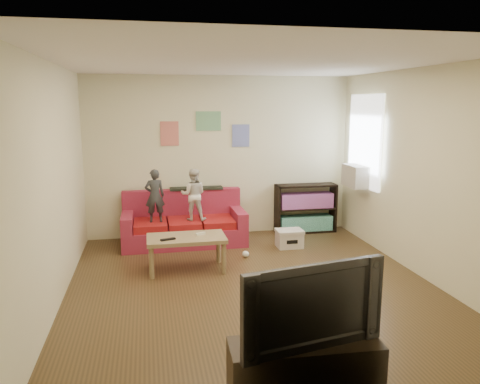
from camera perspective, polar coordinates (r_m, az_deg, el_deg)
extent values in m
cube|color=#4C381F|center=(5.93, 1.55, -11.51)|extent=(4.50, 5.00, 0.01)
cube|color=white|center=(5.51, 1.69, 15.59)|extent=(4.50, 5.00, 0.01)
cube|color=beige|center=(8.00, -2.40, 4.35)|extent=(4.50, 0.01, 2.70)
cube|color=beige|center=(3.22, 11.66, -5.51)|extent=(4.50, 0.01, 2.70)
cube|color=beige|center=(5.52, -21.87, 0.69)|extent=(0.01, 5.00, 2.70)
cube|color=beige|center=(6.44, 21.58, 2.05)|extent=(0.01, 5.00, 2.70)
cube|color=#9B2440|center=(7.66, -6.81, -5.19)|extent=(1.95, 0.88, 0.29)
cube|color=#9B2440|center=(7.90, -7.08, -1.61)|extent=(1.95, 0.18, 0.54)
cube|color=#9B2440|center=(7.58, -13.58, -3.49)|extent=(0.18, 0.88, 0.24)
cube|color=#9B2440|center=(7.70, -0.24, -2.95)|extent=(0.18, 0.88, 0.24)
cube|color=maroon|center=(7.52, -10.87, -3.99)|extent=(0.51, 0.66, 0.12)
cube|color=maroon|center=(7.54, -6.80, -3.84)|extent=(0.51, 0.66, 0.12)
cube|color=maroon|center=(7.60, -2.78, -3.66)|extent=(0.51, 0.66, 0.12)
cube|color=black|center=(7.86, -5.36, 0.45)|extent=(0.88, 0.21, 0.04)
imported|color=#2D3136|center=(7.38, -10.35, -0.45)|extent=(0.31, 0.21, 0.84)
imported|color=silver|center=(7.42, -5.71, -0.32)|extent=(0.45, 0.38, 0.83)
cube|color=#8E7854|center=(6.38, -6.56, -5.64)|extent=(1.05, 0.58, 0.05)
cylinder|color=#8E7854|center=(6.21, -10.73, -8.53)|extent=(0.06, 0.06, 0.42)
cylinder|color=#8E7854|center=(6.28, -1.98, -8.11)|extent=(0.06, 0.06, 0.42)
cylinder|color=#8E7854|center=(6.66, -10.79, -7.20)|extent=(0.06, 0.06, 0.42)
cylinder|color=#8E7854|center=(6.73, -2.64, -6.83)|extent=(0.06, 0.06, 0.42)
cube|color=black|center=(6.24, -8.77, -5.72)|extent=(0.21, 0.11, 0.02)
cube|color=silver|center=(6.43, -4.83, -5.08)|extent=(0.15, 0.10, 0.03)
cube|color=black|center=(8.16, 4.55, -2.14)|extent=(0.03, 0.32, 0.85)
cube|color=black|center=(8.49, 11.28, -1.80)|extent=(0.03, 0.32, 0.85)
cube|color=black|center=(8.41, 7.91, -4.69)|extent=(1.06, 0.32, 0.03)
cube|color=black|center=(8.23, 8.06, 0.82)|extent=(1.06, 0.32, 0.03)
cube|color=black|center=(8.31, 7.98, -1.97)|extent=(1.00, 0.32, 0.03)
cube|color=teal|center=(8.37, 7.94, -3.74)|extent=(0.94, 0.27, 0.26)
cube|color=#833F8C|center=(8.28, 8.01, -1.02)|extent=(0.94, 0.27, 0.26)
cube|color=white|center=(7.82, 14.97, 5.99)|extent=(0.04, 1.08, 1.48)
cube|color=#B7B2A3|center=(7.83, 13.99, 1.91)|extent=(0.28, 0.55, 0.35)
cube|color=#D87266|center=(7.86, -8.58, 7.05)|extent=(0.30, 0.01, 0.40)
cube|color=#72B27F|center=(7.90, -3.86, 8.62)|extent=(0.42, 0.01, 0.32)
cube|color=#727FCC|center=(8.01, 0.09, 6.88)|extent=(0.30, 0.01, 0.38)
cube|color=silver|center=(7.47, 6.03, -5.83)|extent=(0.39, 0.29, 0.24)
cube|color=silver|center=(7.43, 6.06, -4.78)|extent=(0.41, 0.31, 0.05)
cube|color=black|center=(7.32, 6.39, -6.09)|extent=(0.18, 0.00, 0.06)
cube|color=#2F251A|center=(3.90, 7.89, -20.57)|extent=(1.19, 0.44, 0.44)
imported|color=black|center=(3.64, 8.12, -13.10)|extent=(1.17, 0.37, 0.67)
sphere|color=silver|center=(6.97, 0.69, -7.59)|extent=(0.12, 0.12, 0.10)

